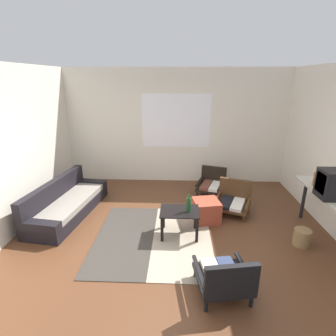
# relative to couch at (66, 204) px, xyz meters

# --- Properties ---
(ground_plane) EXTENTS (7.80, 7.80, 0.00)m
(ground_plane) POSITION_rel_couch_xyz_m (2.04, -1.17, -0.21)
(ground_plane) COLOR #56331E
(far_wall_with_window) EXTENTS (5.60, 0.13, 2.70)m
(far_wall_with_window) POSITION_rel_couch_xyz_m (2.04, 1.89, 1.14)
(far_wall_with_window) COLOR silver
(far_wall_with_window) RESTS_ON ground
(area_rug) EXTENTS (1.86, 2.01, 0.01)m
(area_rug) POSITION_rel_couch_xyz_m (1.72, -0.74, -0.20)
(area_rug) COLOR #38332D
(area_rug) RESTS_ON ground
(couch) EXTENTS (0.96, 2.05, 0.66)m
(couch) POSITION_rel_couch_xyz_m (0.00, 0.00, 0.00)
(couch) COLOR black
(couch) RESTS_ON ground
(coffee_table) EXTENTS (0.63, 0.48, 0.45)m
(coffee_table) POSITION_rel_couch_xyz_m (2.14, -0.63, 0.15)
(coffee_table) COLOR black
(coffee_table) RESTS_ON ground
(armchair_by_window) EXTENTS (0.73, 0.77, 0.56)m
(armchair_by_window) POSITION_rel_couch_xyz_m (2.86, 1.10, 0.04)
(armchair_by_window) COLOR black
(armchair_by_window) RESTS_ON ground
(armchair_striped_foreground) EXTENTS (0.70, 0.72, 0.59)m
(armchair_striped_foreground) POSITION_rel_couch_xyz_m (2.66, -1.91, 0.06)
(armchair_striped_foreground) COLOR black
(armchair_striped_foreground) RESTS_ON ground
(armchair_corner) EXTENTS (0.81, 0.80, 0.59)m
(armchair_corner) POSITION_rel_couch_xyz_m (3.17, 0.26, 0.04)
(armchair_corner) COLOR #472D19
(armchair_corner) RESTS_ON ground
(ottoman_orange) EXTENTS (0.52, 0.52, 0.39)m
(ottoman_orange) POSITION_rel_couch_xyz_m (2.62, -0.14, -0.01)
(ottoman_orange) COLOR #993D28
(ottoman_orange) RESTS_ON ground
(console_shelf) EXTENTS (0.37, 1.74, 0.81)m
(console_shelf) POSITION_rel_couch_xyz_m (4.40, -0.76, 0.51)
(console_shelf) COLOR beige
(console_shelf) RESTS_ON ground
(clay_vase) EXTENTS (0.23, 0.23, 0.30)m
(clay_vase) POSITION_rel_couch_xyz_m (4.40, -0.37, 0.72)
(clay_vase) COLOR #935B38
(clay_vase) RESTS_ON console_shelf
(glass_bottle) EXTENTS (0.07, 0.07, 0.29)m
(glass_bottle) POSITION_rel_couch_xyz_m (2.28, -0.64, 0.36)
(glass_bottle) COLOR #194723
(glass_bottle) RESTS_ON coffee_table
(wicker_basket) EXTENTS (0.25, 0.25, 0.27)m
(wicker_basket) POSITION_rel_couch_xyz_m (4.03, -0.83, -0.08)
(wicker_basket) COLOR olive
(wicker_basket) RESTS_ON ground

